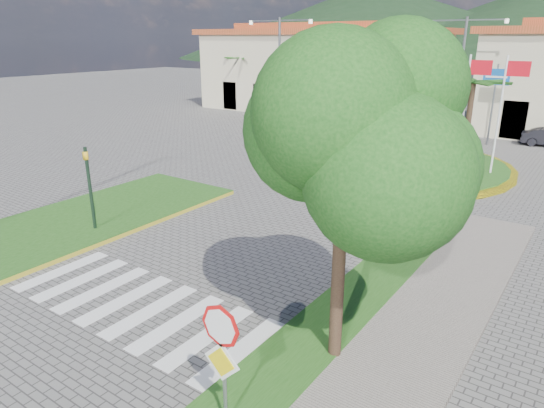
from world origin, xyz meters
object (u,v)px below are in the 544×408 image
Objects in this scene: stop_sign at (222,349)px; white_van at (394,116)px; deciduous_tree at (345,128)px; car_dark_a at (443,121)px; roundabout_island at (392,163)px.

white_van is at bearing 106.85° from stop_sign.
stop_sign is at bearing -101.18° from deciduous_tree.
deciduous_tree is 2.10× the size of car_dark_a.
deciduous_tree is at bearing -149.35° from car_dark_a.
roundabout_island is 18.55m from deciduous_tree.
roundabout_island is 13.93m from car_dark_a.
deciduous_tree reaches higher than car_dark_a.
stop_sign is 0.82× the size of car_dark_a.
white_van is 1.46× the size of car_dark_a.
roundabout_island reaches higher than stop_sign.
deciduous_tree reaches higher than stop_sign.
deciduous_tree is (0.60, 3.04, 3.38)m from stop_sign.
stop_sign is 34.67m from white_van.
roundabout_island is 2.68× the size of white_van.
roundabout_island is 3.92× the size of car_dark_a.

